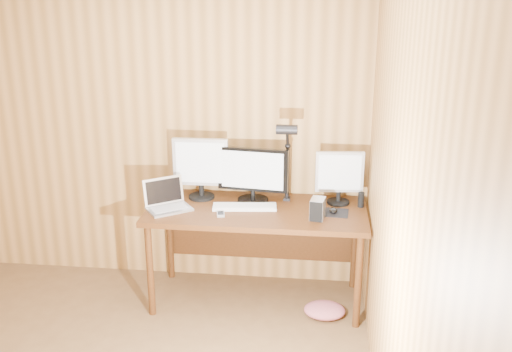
% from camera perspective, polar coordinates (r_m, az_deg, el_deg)
% --- Properties ---
extents(room_shell, '(4.00, 4.00, 4.00)m').
position_cam_1_polar(room_shell, '(2.99, -21.66, -4.79)').
color(room_shell, brown).
rests_on(room_shell, ground).
extents(desk, '(1.60, 0.70, 0.75)m').
position_cam_1_polar(desk, '(4.49, 0.17, -4.25)').
color(desk, '#44240E').
rests_on(desk, floor).
extents(monitor_center, '(0.53, 0.23, 0.42)m').
position_cam_1_polar(monitor_center, '(4.44, -0.31, 0.16)').
color(monitor_center, black).
rests_on(monitor_center, desk).
extents(monitor_left, '(0.42, 0.20, 0.47)m').
position_cam_1_polar(monitor_left, '(4.52, -5.29, 0.92)').
color(monitor_left, black).
rests_on(monitor_left, desk).
extents(monitor_right, '(0.36, 0.17, 0.40)m').
position_cam_1_polar(monitor_right, '(4.45, 7.94, -0.01)').
color(monitor_right, black).
rests_on(monitor_right, desk).
extents(laptop, '(0.38, 0.36, 0.22)m').
position_cam_1_polar(laptop, '(4.42, -8.50, -2.39)').
color(laptop, silver).
rests_on(laptop, desk).
extents(keyboard, '(0.48, 0.19, 0.02)m').
position_cam_1_polar(keyboard, '(4.38, -1.09, -2.93)').
color(keyboard, white).
rests_on(keyboard, desk).
extents(mousepad, '(0.23, 0.19, 0.00)m').
position_cam_1_polar(mousepad, '(4.34, 7.35, -3.47)').
color(mousepad, black).
rests_on(mousepad, desk).
extents(mouse, '(0.07, 0.10, 0.04)m').
position_cam_1_polar(mouse, '(4.33, 7.36, -3.23)').
color(mouse, black).
rests_on(mouse, mousepad).
extents(hard_drive, '(0.11, 0.15, 0.15)m').
position_cam_1_polar(hard_drive, '(4.20, 5.88, -3.12)').
color(hard_drive, silver).
rests_on(hard_drive, desk).
extents(phone, '(0.07, 0.11, 0.01)m').
position_cam_1_polar(phone, '(4.27, -3.38, -3.61)').
color(phone, silver).
rests_on(phone, desk).
extents(speaker, '(0.05, 0.05, 0.11)m').
position_cam_1_polar(speaker, '(4.46, 9.97, -2.25)').
color(speaker, black).
rests_on(speaker, desk).
extents(desk_lamp, '(0.15, 0.22, 0.66)m').
position_cam_1_polar(desk_lamp, '(4.35, 2.98, 2.40)').
color(desk_lamp, black).
rests_on(desk_lamp, desk).
extents(fabric_pile, '(0.37, 0.33, 0.10)m').
position_cam_1_polar(fabric_pile, '(4.50, 6.54, -12.58)').
color(fabric_pile, '#B55862').
rests_on(fabric_pile, floor).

